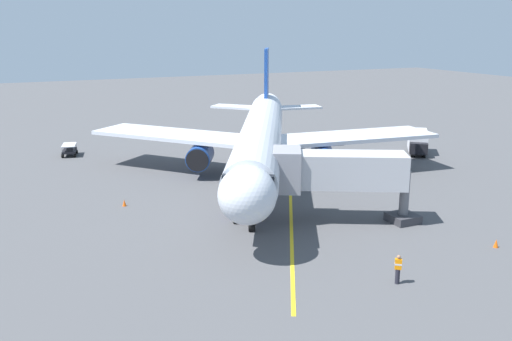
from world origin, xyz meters
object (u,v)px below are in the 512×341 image
object	(u,v)px
ground_crew_marshaller	(398,269)
box_truck_portside	(418,142)
safety_cone_nose_right	(124,203)
jet_bridge	(328,172)
belt_loader_starboard_side	(240,210)
baggage_cart_near_nose	(69,150)
airplane	(261,138)
safety_cone_nose_left	(496,243)

from	to	relation	value
ground_crew_marshaller	box_truck_portside	bearing A→B (deg)	-132.00
ground_crew_marshaller	box_truck_portside	distance (m)	34.40
safety_cone_nose_right	box_truck_portside	bearing A→B (deg)	-171.35
jet_bridge	belt_loader_starboard_side	world-z (taller)	jet_bridge
ground_crew_marshaller	belt_loader_starboard_side	size ratio (longest dim) A/B	0.36
ground_crew_marshaller	safety_cone_nose_right	distance (m)	23.17
box_truck_portside	belt_loader_starboard_side	world-z (taller)	box_truck_portside
baggage_cart_near_nose	safety_cone_nose_right	distance (m)	20.68
airplane	belt_loader_starboard_side	world-z (taller)	airplane
airplane	ground_crew_marshaller	bearing A→B (deg)	84.17
baggage_cart_near_nose	safety_cone_nose_left	distance (m)	45.13
baggage_cart_near_nose	airplane	bearing A→B (deg)	130.28
airplane	ground_crew_marshaller	size ratio (longest dim) A/B	21.78
baggage_cart_near_nose	safety_cone_nose_left	size ratio (longest dim) A/B	5.16
ground_crew_marshaller	belt_loader_starboard_side	world-z (taller)	belt_loader_starboard_side
safety_cone_nose_left	safety_cone_nose_right	distance (m)	27.63
baggage_cart_near_nose	box_truck_portside	bearing A→B (deg)	156.68
jet_bridge	safety_cone_nose_left	world-z (taller)	jet_bridge
airplane	safety_cone_nose_right	xyz separation A→B (m)	(13.37, 2.76, -3.73)
ground_crew_marshaller	baggage_cart_near_nose	world-z (taller)	ground_crew_marshaller
box_truck_portside	belt_loader_starboard_side	xyz separation A→B (m)	(26.76, 11.85, -0.67)
airplane	safety_cone_nose_right	size ratio (longest dim) A/B	67.72
airplane	jet_bridge	distance (m)	12.50
belt_loader_starboard_side	safety_cone_nose_right	bearing A→B (deg)	-42.59
jet_bridge	box_truck_portside	distance (m)	25.97
box_truck_portside	safety_cone_nose_left	size ratio (longest dim) A/B	8.82
belt_loader_starboard_side	safety_cone_nose_right	distance (m)	9.87
airplane	safety_cone_nose_left	distance (m)	22.93
airplane	jet_bridge	bearing A→B (deg)	87.81
box_truck_portside	belt_loader_starboard_side	bearing A→B (deg)	23.89
box_truck_portside	safety_cone_nose_left	distance (m)	27.67
belt_loader_starboard_side	safety_cone_nose_right	size ratio (longest dim) A/B	8.52
jet_bridge	belt_loader_starboard_side	bearing A→B (deg)	-28.47
belt_loader_starboard_side	safety_cone_nose_left	world-z (taller)	belt_loader_starboard_side
baggage_cart_near_nose	safety_cone_nose_right	world-z (taller)	baggage_cart_near_nose
jet_bridge	box_truck_portside	size ratio (longest dim) A/B	2.26
jet_bridge	ground_crew_marshaller	world-z (taller)	jet_bridge
baggage_cart_near_nose	belt_loader_starboard_side	bearing A→B (deg)	108.30
jet_bridge	box_truck_portside	bearing A→B (deg)	-144.80
airplane	safety_cone_nose_left	world-z (taller)	airplane
box_truck_portside	safety_cone_nose_right	bearing A→B (deg)	8.65
baggage_cart_near_nose	jet_bridge	bearing A→B (deg)	115.78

